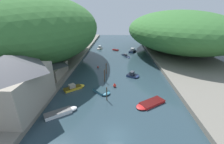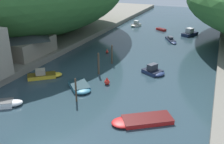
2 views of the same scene
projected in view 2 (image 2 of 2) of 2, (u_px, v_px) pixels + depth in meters
water_surface at (142, 53)px, 46.40m from camera, size 130.00×130.00×0.00m
left_bank at (38, 37)px, 54.90m from camera, size 22.00×120.00×0.99m
boathouse_shed at (23, 42)px, 42.00m from camera, size 8.10×9.30×3.87m
boat_red_skiff at (160, 29)px, 63.57m from camera, size 3.28×2.71×0.51m
boat_yellow_tender at (136, 25)px, 67.69m from camera, size 2.57×3.48×1.51m
boat_open_rowboat at (154, 71)px, 37.00m from camera, size 3.87×3.41×1.42m
boat_cabin_cruiser at (80, 87)px, 32.24m from camera, size 4.41×4.40×0.57m
boat_far_upstream at (191, 33)px, 58.55m from camera, size 3.98×5.45×1.78m
boat_white_cruiser at (140, 120)px, 25.28m from camera, size 6.36×5.24×0.46m
boat_moored_right at (45, 75)px, 35.68m from camera, size 4.73×4.23×1.34m
boat_mid_channel at (171, 40)px, 53.76m from camera, size 3.53×5.32×0.88m
mooring_post_nearest at (76, 90)px, 28.85m from camera, size 0.22×0.22×2.97m
mooring_post_middle at (99, 64)px, 36.38m from camera, size 0.29×0.29×3.33m
mooring_post_fourth at (112, 54)px, 40.54m from camera, size 0.26×0.26×3.20m
channel_buoy_near at (107, 82)px, 33.51m from camera, size 0.73×0.73×1.09m
channel_buoy_far at (107, 52)px, 46.13m from camera, size 0.52×0.52×0.77m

